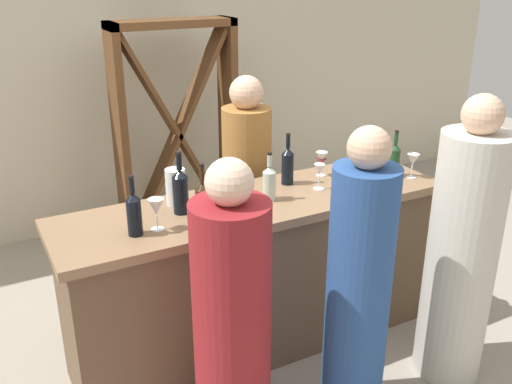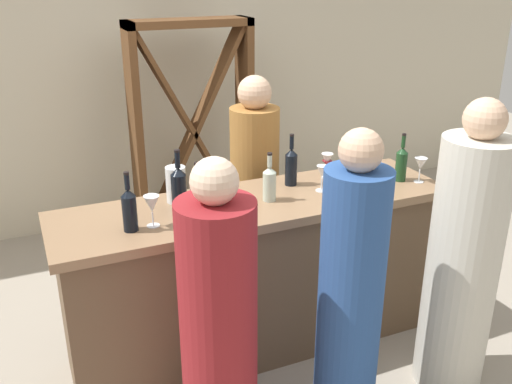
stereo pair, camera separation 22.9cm
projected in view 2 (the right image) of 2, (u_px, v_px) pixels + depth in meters
The scene contains 20 objects.
ground_plane at pixel (256, 343), 3.50m from camera, with size 12.00×12.00×0.00m, color #9E9384.
back_wall at pixel (153, 61), 4.85m from camera, with size 8.00×0.10×2.80m, color beige.
bar_counter at pixel (256, 275), 3.32m from camera, with size 2.24×0.62×0.95m.
wine_rack at pixel (193, 133), 4.63m from camera, with size 0.98×0.28×1.79m.
wine_bottle_leftmost_near_black at pixel (129, 209), 2.75m from camera, with size 0.07×0.07×0.30m.
wine_bottle_second_left_near_black at pixel (179, 188), 2.97m from camera, with size 0.08×0.08×0.34m.
wine_bottle_center_amber_brown at pixel (198, 201), 2.81m from camera, with size 0.07×0.07×0.33m.
wine_bottle_second_right_clear_pale at pixel (269, 183), 3.11m from camera, with size 0.07×0.07×0.28m.
wine_bottle_rightmost_near_black at pixel (291, 166), 3.33m from camera, with size 0.07×0.07×0.31m.
wine_bottle_far_right_olive_green at pixel (401, 163), 3.40m from camera, with size 0.07×0.07×0.29m.
wine_glass_near_left at pixel (366, 177), 3.20m from camera, with size 0.08×0.08×0.15m.
wine_glass_near_center at pixel (421, 164), 3.37m from camera, with size 0.08×0.08×0.15m.
wine_glass_near_right at pixel (152, 205), 2.80m from camera, with size 0.08×0.08×0.16m.
wine_glass_far_left at pixel (322, 173), 3.24m from camera, with size 0.07×0.07×0.15m.
wine_glass_far_center at pixel (327, 161), 3.45m from camera, with size 0.07×0.07×0.15m.
water_pitcher at pixel (176, 184), 3.10m from camera, with size 0.11×0.11×0.20m.
person_left_guest at pixel (351, 293), 2.72m from camera, with size 0.37×0.37×1.52m.
person_center_guest at pixel (219, 325), 2.54m from camera, with size 0.43×0.43×1.46m.
person_right_guest at pixel (463, 263), 2.93m from camera, with size 0.45×0.45×1.60m.
person_server_behind at pixel (255, 196), 3.84m from camera, with size 0.40×0.40×1.53m.
Camera 2 is at (-1.16, -2.66, 2.17)m, focal length 39.87 mm.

